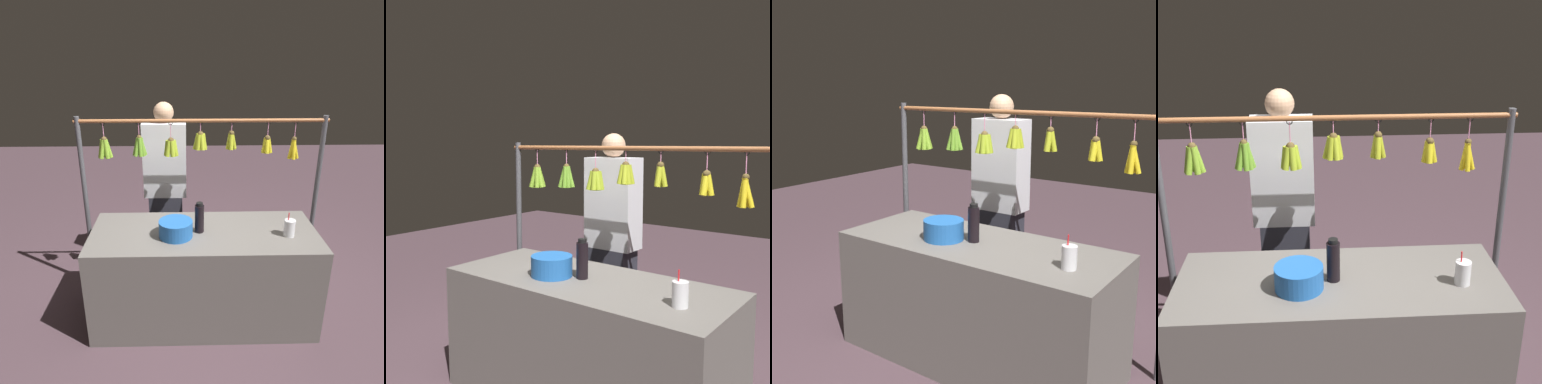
# 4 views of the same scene
# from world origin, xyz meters

# --- Properties ---
(ground_plane) EXTENTS (12.00, 12.00, 0.00)m
(ground_plane) POSITION_xyz_m (0.00, 0.00, 0.00)
(ground_plane) COLOR #4D3840
(market_counter) EXTENTS (1.83, 0.75, 0.82)m
(market_counter) POSITION_xyz_m (0.00, 0.00, 0.41)
(market_counter) COLOR #66605B
(market_counter) RESTS_ON ground
(display_rack) EXTENTS (2.16, 0.13, 1.67)m
(display_rack) POSITION_xyz_m (0.06, -0.46, 1.23)
(display_rack) COLOR #4C4C51
(display_rack) RESTS_ON ground
(water_bottle) EXTENTS (0.07, 0.07, 0.25)m
(water_bottle) POSITION_xyz_m (0.04, -0.00, 0.94)
(water_bottle) COLOR black
(water_bottle) RESTS_ON market_counter
(blue_bucket) EXTENTS (0.26, 0.26, 0.13)m
(blue_bucket) POSITION_xyz_m (0.23, 0.07, 0.89)
(blue_bucket) COLOR #2260B3
(blue_bucket) RESTS_ON market_counter
(drink_cup) EXTENTS (0.09, 0.09, 0.19)m
(drink_cup) POSITION_xyz_m (-0.66, 0.09, 0.89)
(drink_cup) COLOR silver
(drink_cup) RESTS_ON market_counter
(vendor_person) EXTENTS (0.41, 0.22, 1.74)m
(vendor_person) POSITION_xyz_m (0.34, -0.81, 0.86)
(vendor_person) COLOR #2D2D38
(vendor_person) RESTS_ON ground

